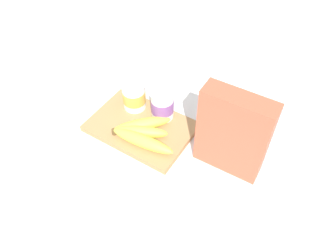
{
  "coord_description": "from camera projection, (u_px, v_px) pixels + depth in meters",
  "views": [
    {
      "loc": [
        0.41,
        -0.51,
        0.73
      ],
      "look_at": [
        0.09,
        0.0,
        0.07
      ],
      "focal_mm": 34.76,
      "sensor_mm": 36.0,
      "label": 1
    }
  ],
  "objects": [
    {
      "name": "ground_plane",
      "position": [
        141.0,
        129.0,
        0.98
      ],
      "size": [
        2.4,
        2.4,
        0.0
      ],
      "primitive_type": "plane",
      "color": "silver"
    },
    {
      "name": "yogurt_cup_back",
      "position": [
        162.0,
        105.0,
        0.95
      ],
      "size": [
        0.07,
        0.07,
        0.09
      ],
      "color": "white",
      "rests_on": "cutting_board"
    },
    {
      "name": "yogurt_cup_front",
      "position": [
        134.0,
        95.0,
        0.98
      ],
      "size": [
        0.08,
        0.08,
        0.09
      ],
      "color": "white",
      "rests_on": "cutting_board"
    },
    {
      "name": "cereal_box",
      "position": [
        233.0,
        134.0,
        0.8
      ],
      "size": [
        0.18,
        0.06,
        0.25
      ],
      "primitive_type": "cube",
      "rotation": [
        0.0,
        0.0,
        0.02
      ],
      "color": "#D85138",
      "rests_on": "ground_plane"
    },
    {
      "name": "cutting_board",
      "position": [
        141.0,
        127.0,
        0.97
      ],
      "size": [
        0.3,
        0.2,
        0.02
      ],
      "primitive_type": "cube",
      "color": "#A37A4C",
      "rests_on": "ground_plane"
    },
    {
      "name": "banana_bunch",
      "position": [
        142.0,
        133.0,
        0.92
      ],
      "size": [
        0.2,
        0.15,
        0.04
      ],
      "color": "yellow",
      "rests_on": "cutting_board"
    }
  ]
}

